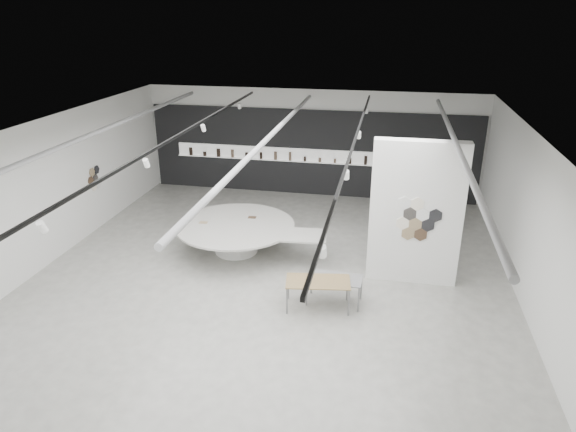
% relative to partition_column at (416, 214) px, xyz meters
% --- Properties ---
extents(room, '(12.02, 14.02, 3.82)m').
position_rel_partition_column_xyz_m(room, '(-3.59, -1.00, 0.27)').
color(room, '#A7A69E').
rests_on(room, ground).
extents(back_wall_display, '(11.80, 0.27, 3.10)m').
position_rel_partition_column_xyz_m(back_wall_display, '(-3.58, 5.94, -0.26)').
color(back_wall_display, black).
rests_on(back_wall_display, ground).
extents(partition_column, '(2.20, 0.38, 3.60)m').
position_rel_partition_column_xyz_m(partition_column, '(0.00, 0.00, 0.00)').
color(partition_column, white).
rests_on(partition_column, ground).
extents(display_island, '(4.37, 3.51, 0.84)m').
position_rel_partition_column_xyz_m(display_island, '(-4.70, 0.69, -1.25)').
color(display_island, white).
rests_on(display_island, ground).
extents(sample_table_wood, '(1.54, 0.93, 0.68)m').
position_rel_partition_column_xyz_m(sample_table_wood, '(-2.10, -1.74, -1.17)').
color(sample_table_wood, olive).
rests_on(sample_table_wood, ground).
extents(sample_table_stone, '(1.29, 0.69, 0.65)m').
position_rel_partition_column_xyz_m(sample_table_stone, '(-1.76, -1.46, -1.20)').
color(sample_table_stone, gray).
rests_on(sample_table_stone, ground).
extents(kitchen_counter, '(1.58, 0.71, 1.21)m').
position_rel_partition_column_xyz_m(kitchen_counter, '(-0.16, 5.51, -1.36)').
color(kitchen_counter, white).
rests_on(kitchen_counter, ground).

